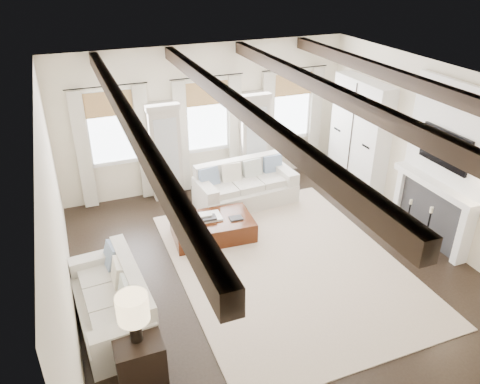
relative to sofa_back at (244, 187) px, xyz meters
name	(u,v)px	position (x,y,z in m)	size (l,w,h in m)	color
ground	(278,276)	(-0.44, -2.62, -0.36)	(7.50, 7.50, 0.00)	black
room_shell	(299,147)	(0.30, -1.72, 1.53)	(6.54, 7.54, 3.22)	#F5E9CD
area_rug	(288,265)	(-0.16, -2.41, -0.35)	(3.71, 4.87, 0.02)	#BEA994
sofa_back	(244,187)	(0.00, 0.00, 0.00)	(2.18, 1.11, 0.91)	silver
sofa_left	(115,302)	(-3.13, -2.70, -0.02)	(1.05, 2.07, 0.86)	silver
ottoman	(213,228)	(-1.08, -1.08, -0.17)	(1.50, 0.93, 0.39)	black
tray	(208,217)	(-1.15, -0.99, 0.05)	(0.50, 0.38, 0.04)	white
book_lower	(209,218)	(-1.15, -1.09, 0.09)	(0.26, 0.20, 0.04)	#262628
book_upper	(206,214)	(-1.19, -1.01, 0.13)	(0.22, 0.17, 0.03)	beige
book_loose	(236,218)	(-0.67, -1.22, 0.05)	(0.24, 0.18, 0.03)	#262628
side_table_front	(139,357)	(-2.99, -3.81, -0.06)	(0.60, 0.60, 0.60)	black
lamp_front	(133,311)	(-2.99, -3.81, 0.71)	(0.40, 0.40, 0.68)	black
side_table_back	(160,180)	(-1.58, 1.14, -0.06)	(0.40, 0.40, 0.60)	black
lamp_back	(158,150)	(-1.58, 1.14, 0.66)	(0.36, 0.36, 0.62)	black
candlestick_near	(427,231)	(2.46, -2.82, -0.01)	(0.17, 0.17, 0.84)	black
candlestick_far	(408,219)	(2.46, -2.30, -0.06)	(0.15, 0.15, 0.73)	black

